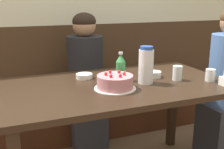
% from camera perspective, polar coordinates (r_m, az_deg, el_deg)
% --- Properties ---
extents(back_wall, '(4.80, 0.04, 2.50)m').
position_cam_1_polar(back_wall, '(2.73, -7.46, 14.35)').
color(back_wall, '#3D2819').
rests_on(back_wall, ground_plane).
extents(bench_seat, '(2.74, 0.38, 0.43)m').
position_cam_1_polar(bench_seat, '(2.73, -5.57, -7.98)').
color(bench_seat, '#472314').
rests_on(bench_seat, ground_plane).
extents(dining_table, '(1.44, 0.82, 0.75)m').
position_cam_1_polar(dining_table, '(1.83, 1.30, -4.62)').
color(dining_table, black).
rests_on(dining_table, ground_plane).
extents(birthday_cake, '(0.25, 0.25, 0.10)m').
position_cam_1_polar(birthday_cake, '(1.69, 0.62, -1.56)').
color(birthday_cake, white).
rests_on(birthday_cake, dining_table).
extents(water_pitcher, '(0.10, 0.10, 0.24)m').
position_cam_1_polar(water_pitcher, '(1.80, 6.93, 1.85)').
color(water_pitcher, white).
rests_on(water_pitcher, dining_table).
extents(soju_bottle, '(0.06, 0.06, 0.19)m').
position_cam_1_polar(soju_bottle, '(1.85, 1.77, 1.49)').
color(soju_bottle, '#388E4C').
rests_on(soju_bottle, dining_table).
extents(bowl_soup_white, '(0.11, 0.11, 0.03)m').
position_cam_1_polar(bowl_soup_white, '(1.93, -5.66, -0.31)').
color(bowl_soup_white, white).
rests_on(bowl_soup_white, dining_table).
extents(bowl_rice_small, '(0.10, 0.10, 0.04)m').
position_cam_1_polar(bowl_rice_small, '(1.97, 8.52, 0.05)').
color(bowl_rice_small, white).
rests_on(bowl_rice_small, dining_table).
extents(glass_water_tall, '(0.06, 0.06, 0.08)m').
position_cam_1_polar(glass_water_tall, '(1.96, 19.35, -0.10)').
color(glass_water_tall, silver).
rests_on(glass_water_tall, dining_table).
extents(glass_tumbler_short, '(0.06, 0.06, 0.10)m').
position_cam_1_polar(glass_tumbler_short, '(1.92, 13.15, 0.29)').
color(glass_tumbler_short, silver).
rests_on(glass_tumbler_short, dining_table).
extents(person_pale_blue_shirt, '(0.31, 0.34, 1.17)m').
position_cam_1_polar(person_pale_blue_shirt, '(2.46, -5.35, -2.17)').
color(person_pale_blue_shirt, '#33333D').
rests_on(person_pale_blue_shirt, ground_plane).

